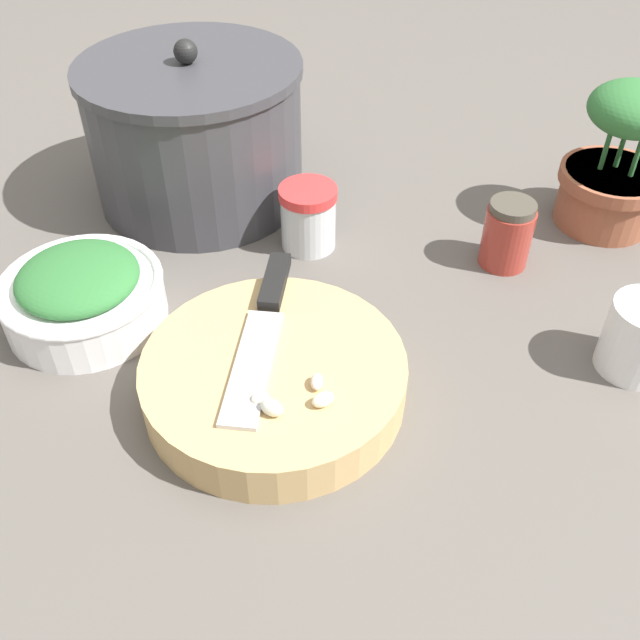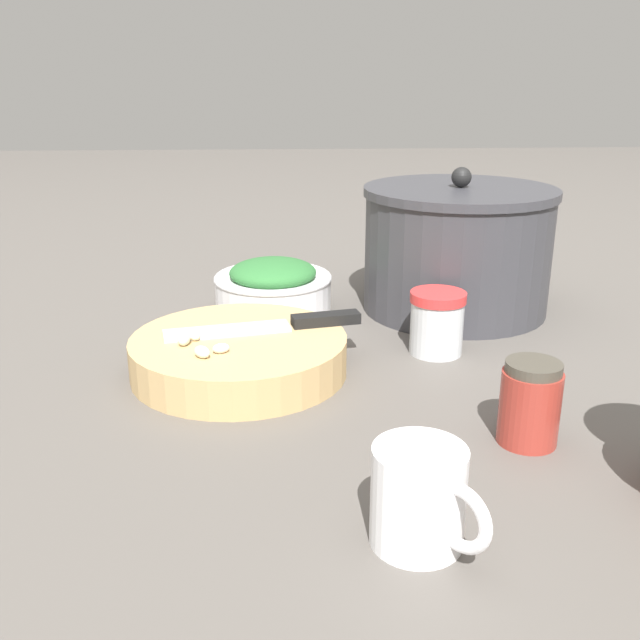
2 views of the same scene
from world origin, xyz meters
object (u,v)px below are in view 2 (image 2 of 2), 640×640
Objects in this scene: cutting_board at (239,355)px; stock_pot at (457,249)px; chef_knife at (274,325)px; herb_bowl at (273,286)px; spice_jar at (437,322)px; garlic_cloves at (197,343)px; coffee_mug at (421,498)px; honey_jar at (530,403)px.

stock_pot is at bearing 125.93° from cutting_board.
chef_knife is at bearing -53.56° from stock_pot.
spice_jar is (0.18, 0.20, 0.00)m from herb_bowl.
coffee_mug is (0.29, 0.19, -0.01)m from garlic_cloves.
coffee_mug is at bearing 11.36° from herb_bowl.
stock_pot reaches higher than chef_knife.
honey_jar is (0.18, 0.28, 0.02)m from cutting_board.
herb_bowl is 0.27m from spice_jar.
stock_pot is (-0.40, 0.02, 0.05)m from honey_jar.
chef_knife is 0.10m from garlic_cloves.
honey_jar is at bearing 30.69° from herb_bowl.
garlic_cloves is 0.84× the size of coffee_mug.
stock_pot is (-0.19, 0.26, 0.04)m from chef_knife.
coffee_mug reaches higher than cutting_board.
stock_pot is at bearing -65.28° from chef_knife.
spice_jar is at bearing 101.59° from cutting_board.
spice_jar reaches higher than garlic_cloves.
spice_jar is at bearing -170.20° from honey_jar.
spice_jar is at bearing -20.09° from stock_pot.
coffee_mug is 0.33× the size of stock_pot.
coffee_mug is at bearing 33.42° from garlic_cloves.
chef_knife is at bearing 122.48° from cutting_board.
garlic_cloves is at bearing -73.57° from spice_jar.
cutting_board is 1.45× the size of herb_bowl.
spice_jar is at bearing -95.05° from chef_knife.
chef_knife is 0.20m from herb_bowl.
stock_pot is (-0.22, 0.30, 0.07)m from cutting_board.
stock_pot is at bearing 164.27° from coffee_mug.
honey_jar reaches higher than garlic_cloves.
stock_pot is at bearing 176.72° from honey_jar.
cutting_board is 3.07× the size of honey_jar.
cutting_board is 0.36m from coffee_mug.
herb_bowl is at bearing 162.96° from garlic_cloves.
cutting_board is 3.33× the size of garlic_cloves.
honey_jar reaches higher than chef_knife.
spice_jar is (-0.02, 0.20, -0.01)m from chef_knife.
honey_jar is (0.41, 0.24, 0.00)m from herb_bowl.
chef_knife is 0.33m from stock_pot.
cutting_board is at bearing 110.75° from chef_knife.
chef_knife is at bearing -130.55° from honey_jar.
chef_knife is at bearing -162.83° from coffee_mug.
spice_jar is 0.23m from honey_jar.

